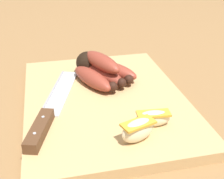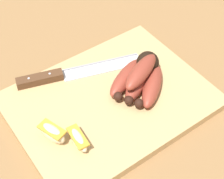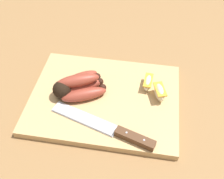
# 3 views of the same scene
# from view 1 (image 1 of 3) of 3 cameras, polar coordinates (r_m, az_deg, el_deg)

# --- Properties ---
(ground_plane) EXTENTS (6.00, 6.00, 0.00)m
(ground_plane) POSITION_cam_1_polar(r_m,az_deg,el_deg) (0.60, -0.39, -3.22)
(ground_plane) COLOR olive
(cutting_board) EXTENTS (0.40, 0.30, 0.02)m
(cutting_board) POSITION_cam_1_polar(r_m,az_deg,el_deg) (0.60, -1.33, -2.16)
(cutting_board) COLOR tan
(cutting_board) RESTS_ON ground_plane
(banana_bunch) EXTENTS (0.15, 0.14, 0.06)m
(banana_bunch) POSITION_cam_1_polar(r_m,az_deg,el_deg) (0.65, -2.20, 3.65)
(banana_bunch) COLOR black
(banana_bunch) RESTS_ON cutting_board
(chefs_knife) EXTENTS (0.28, 0.11, 0.02)m
(chefs_knife) POSITION_cam_1_polar(r_m,az_deg,el_deg) (0.54, -11.87, -4.55)
(chefs_knife) COLOR silver
(chefs_knife) RESTS_ON cutting_board
(apple_wedge_near) EXTENTS (0.03, 0.06, 0.03)m
(apple_wedge_near) POSITION_cam_1_polar(r_m,az_deg,el_deg) (0.51, 7.68, -5.27)
(apple_wedge_near) COLOR beige
(apple_wedge_near) RESTS_ON cutting_board
(apple_wedge_middle) EXTENTS (0.04, 0.06, 0.04)m
(apple_wedge_middle) POSITION_cam_1_polar(r_m,az_deg,el_deg) (0.47, 4.87, -7.49)
(apple_wedge_middle) COLOR beige
(apple_wedge_middle) RESTS_ON cutting_board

